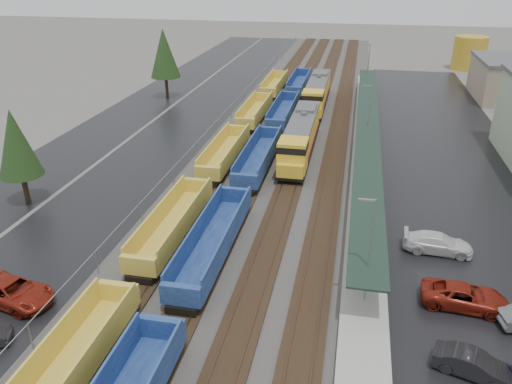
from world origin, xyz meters
The scene contains 19 objects.
ballast_strip centered at (0.00, 60.00, 0.04)m, with size 20.00×160.00×0.08m, color #302D2B.
trackbed centered at (0.00, 60.00, 0.16)m, with size 14.60×160.00×0.22m.
west_parking_lot centered at (-15.00, 60.00, 0.01)m, with size 10.00×160.00×0.02m, color black.
west_road centered at (-25.00, 60.00, 0.01)m, with size 9.00×160.00×0.02m, color black.
east_commuter_lot centered at (19.00, 50.00, 0.01)m, with size 16.00×100.00×0.02m, color black.
station_platform centered at (9.50, 50.01, 0.73)m, with size 3.00×80.00×8.00m.
chainlink_fence centered at (-9.50, 58.44, 1.61)m, with size 0.08×160.04×2.02m.
distant_hills centered at (44.79, 210.68, 0.00)m, with size 301.00×140.00×25.20m.
tree_west_near centered at (-22.00, 30.00, 5.82)m, with size 3.96×3.96×9.00m.
tree_west_far centered at (-23.00, 70.00, 7.12)m, with size 4.84×4.84×11.00m.
locomotive_lead centered at (2.00, 46.96, 2.35)m, with size 2.94×19.39×4.39m.
locomotive_trail centered at (2.00, 67.96, 2.35)m, with size 2.94×19.39×4.39m.
well_string_yellow centered at (-6.00, 34.77, 1.19)m, with size 2.70×98.56×2.39m.
well_string_blue centered at (-2.00, 33.44, 1.21)m, with size 2.76×106.67×2.45m.
storage_tank centered at (30.00, 103.97, 3.31)m, with size 6.63×6.63×6.63m, color gold.
parked_car_west_c centered at (-13.57, 15.97, 0.82)m, with size 5.93×2.74×1.65m, color maroon.
parked_car_east_a centered at (15.44, 15.21, 0.71)m, with size 4.33×1.51×1.43m, color black.
parked_car_east_b centered at (15.99, 21.49, 0.77)m, with size 5.56×2.57×1.55m, color maroon.
parked_car_east_c centered at (15.11, 28.23, 0.77)m, with size 5.28×2.15×1.53m, color silver.
Camera 1 is at (7.82, -7.53, 21.00)m, focal length 35.00 mm.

